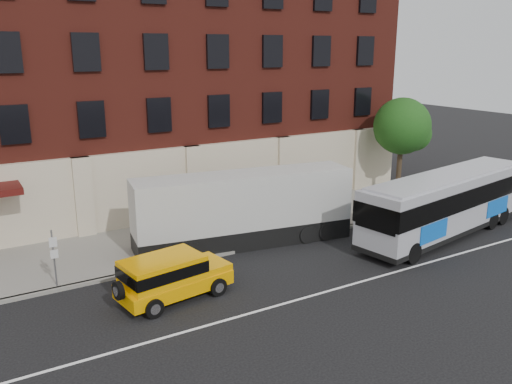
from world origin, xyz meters
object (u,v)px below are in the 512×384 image
city_bus (447,201)px  yellow_suv (169,275)px  sign_pole (54,256)px  street_tree (403,128)px  shipping_container (244,210)px

city_bus → yellow_suv: 14.97m
city_bus → sign_pole: bearing=169.4°
street_tree → shipping_container: 13.61m
city_bus → yellow_suv: city_bus is taller
sign_pole → shipping_container: (8.96, 0.65, 0.31)m
sign_pole → street_tree: 22.49m
yellow_suv → shipping_container: bearing=34.9°
sign_pole → city_bus: size_ratio=0.21×
city_bus → street_tree: bearing=62.6°
street_tree → yellow_suv: size_ratio=1.32×
yellow_suv → shipping_container: (5.38, 3.76, 0.76)m
shipping_container → yellow_suv: bearing=-145.1°
sign_pole → street_tree: size_ratio=0.40×
shipping_container → sign_pole: bearing=-175.8°
sign_pole → shipping_container: shipping_container is taller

